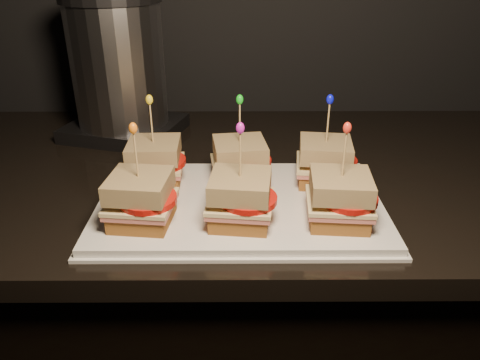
{
  "coord_description": "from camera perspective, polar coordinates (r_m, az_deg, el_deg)",
  "views": [
    {
      "loc": [
        0.33,
        0.8,
        1.33
      ],
      "look_at": [
        0.33,
        1.48,
        0.98
      ],
      "focal_mm": 35.0,
      "sensor_mm": 36.0,
      "label": 1
    }
  ],
  "objects": [
    {
      "name": "sandwich_3_ham",
      "position": [
        0.72,
        -11.92,
        -3.07
      ],
      "size": [
        0.1,
        0.1,
        0.01
      ],
      "primitive_type": "cube",
      "rotation": [
        0.0,
        0.0,
        -0.11
      ],
      "color": "#BF5751",
      "rests_on": "sandwich_3_bread_bot"
    },
    {
      "name": "sandwich_2_bread_top",
      "position": [
        0.83,
        10.39,
        3.67
      ],
      "size": [
        0.1,
        0.1,
        0.03
      ],
      "primitive_type": "cube",
      "rotation": [
        0.0,
        0.0,
        -0.12
      ],
      "color": "#523112",
      "rests_on": "sandwich_2_tomato"
    },
    {
      "name": "sandwich_4_cheese",
      "position": [
        0.7,
        0.03,
        -2.61
      ],
      "size": [
        0.11,
        0.1,
        0.01
      ],
      "primitive_type": "cube",
      "rotation": [
        0.0,
        0.0,
        -0.11
      ],
      "color": "beige",
      "rests_on": "sandwich_4_ham"
    },
    {
      "name": "sandwich_3_frill",
      "position": [
        0.67,
        -12.91,
        6.18
      ],
      "size": [
        0.01,
        0.01,
        0.02
      ],
      "primitive_type": "ellipsoid",
      "color": "orange",
      "rests_on": "sandwich_3_pick"
    },
    {
      "name": "sandwich_3_cheese",
      "position": [
        0.72,
        -11.97,
        -2.59
      ],
      "size": [
        0.11,
        0.1,
        0.01
      ],
      "primitive_type": "cube",
      "rotation": [
        0.0,
        0.0,
        -0.11
      ],
      "color": "beige",
      "rests_on": "sandwich_3_ham"
    },
    {
      "name": "sandwich_1_bread_top",
      "position": [
        0.81,
        -0.03,
        3.71
      ],
      "size": [
        0.1,
        0.1,
        0.03
      ],
      "primitive_type": "cube",
      "rotation": [
        0.0,
        0.0,
        0.13
      ],
      "color": "#523112",
      "rests_on": "sandwich_1_tomato"
    },
    {
      "name": "sandwich_5_bread_top",
      "position": [
        0.71,
        12.21,
        -0.61
      ],
      "size": [
        0.1,
        0.1,
        0.03
      ],
      "primitive_type": "cube",
      "rotation": [
        0.0,
        0.0,
        -0.08
      ],
      "color": "#523112",
      "rests_on": "sandwich_5_tomato"
    },
    {
      "name": "sandwich_5_ham",
      "position": [
        0.72,
        11.95,
        -3.01
      ],
      "size": [
        0.1,
        0.1,
        0.01
      ],
      "primitive_type": "cube",
      "rotation": [
        0.0,
        0.0,
        -0.08
      ],
      "color": "#BF5751",
      "rests_on": "sandwich_5_bread_bot"
    },
    {
      "name": "appliance",
      "position": [
        1.09,
        -14.61,
        13.11
      ],
      "size": [
        0.24,
        0.2,
        0.31
      ],
      "primitive_type": null,
      "color": "silver",
      "rests_on": "granite_slab"
    },
    {
      "name": "sandwich_0_cheese",
      "position": [
        0.84,
        -10.31,
        1.93
      ],
      "size": [
        0.1,
        0.1,
        0.01
      ],
      "primitive_type": "cube",
      "rotation": [
        0.0,
        0.0,
        0.03
      ],
      "color": "beige",
      "rests_on": "sandwich_0_ham"
    },
    {
      "name": "sandwich_5_cheese",
      "position": [
        0.72,
        12.01,
        -2.52
      ],
      "size": [
        0.1,
        0.1,
        0.01
      ],
      "primitive_type": "cube",
      "rotation": [
        0.0,
        0.0,
        -0.08
      ],
      "color": "beige",
      "rests_on": "sandwich_5_ham"
    },
    {
      "name": "sandwich_5_tomato",
      "position": [
        0.71,
        13.1,
        -2.22
      ],
      "size": [
        0.09,
        0.09,
        0.01
      ],
      "primitive_type": "cylinder",
      "color": "#B8140C",
      "rests_on": "sandwich_5_cheese"
    },
    {
      "name": "sandwich_5_bread_bot",
      "position": [
        0.73,
        11.84,
        -4.1
      ],
      "size": [
        0.09,
        0.09,
        0.02
      ],
      "primitive_type": "cube",
      "rotation": [
        0.0,
        0.0,
        -0.08
      ],
      "color": "#5F370F",
      "rests_on": "platter"
    },
    {
      "name": "sandwich_3_tomato",
      "position": [
        0.71,
        -11.16,
        -2.3
      ],
      "size": [
        0.09,
        0.09,
        0.01
      ],
      "primitive_type": "cylinder",
      "color": "#B8140C",
      "rests_on": "sandwich_3_cheese"
    },
    {
      "name": "sandwich_1_pick",
      "position": [
        0.8,
        -0.03,
        6.69
      ],
      "size": [
        0.0,
        0.0,
        0.09
      ],
      "primitive_type": "cylinder",
      "color": "tan",
      "rests_on": "sandwich_1_bread_top"
    },
    {
      "name": "sandwich_2_ham",
      "position": [
        0.84,
        10.2,
        1.54
      ],
      "size": [
        0.11,
        0.1,
        0.01
      ],
      "primitive_type": "cube",
      "rotation": [
        0.0,
        0.0,
        -0.12
      ],
      "color": "#BF5751",
      "rests_on": "sandwich_2_bread_bot"
    },
    {
      "name": "sandwich_3_bread_top",
      "position": [
        0.71,
        -12.18,
        -0.67
      ],
      "size": [
        0.1,
        0.1,
        0.03
      ],
      "primitive_type": "cube",
      "rotation": [
        0.0,
        0.0,
        -0.11
      ],
      "color": "#523112",
      "rests_on": "sandwich_3_tomato"
    },
    {
      "name": "granite_slab",
      "position": [
        0.95,
        1.5,
        0.67
      ],
      "size": [
        2.18,
        0.72,
        0.04
      ],
      "primitive_type": "cube",
      "color": "black",
      "rests_on": "cabinet"
    },
    {
      "name": "sandwich_1_cheese",
      "position": [
        0.82,
        -0.03,
        1.98
      ],
      "size": [
        0.11,
        0.1,
        0.01
      ],
      "primitive_type": "cube",
      "rotation": [
        0.0,
        0.0,
        0.13
      ],
      "color": "beige",
      "rests_on": "sandwich_1_ham"
    },
    {
      "name": "sandwich_2_cheese",
      "position": [
        0.84,
        10.24,
        1.97
      ],
      "size": [
        0.11,
        0.1,
        0.01
      ],
      "primitive_type": "cube",
      "rotation": [
        0.0,
        0.0,
        -0.12
      ],
      "color": "beige",
      "rests_on": "sandwich_2_ham"
    },
    {
      "name": "sandwich_2_pick",
      "position": [
        0.81,
        10.65,
        6.6
      ],
      "size": [
        0.0,
        0.0,
        0.09
      ],
      "primitive_type": "cylinder",
      "color": "tan",
      "rests_on": "sandwich_2_bread_top"
    },
    {
      "name": "sandwich_0_tomato",
      "position": [
        0.83,
        -9.6,
        2.23
      ],
      "size": [
        0.09,
        0.09,
        0.01
      ],
      "primitive_type": "cylinder",
      "color": "#B8140C",
      "rests_on": "sandwich_0_cheese"
    },
    {
      "name": "sandwich_4_ham",
      "position": [
        0.71,
        0.03,
        -3.11
      ],
      "size": [
        0.1,
        0.1,
        0.01
      ],
      "primitive_type": "cube",
      "rotation": [
        0.0,
        0.0,
        -0.11
      ],
      "color": "#BF5751",
      "rests_on": "sandwich_4_bread_bot"
    },
    {
      "name": "sandwich_3_bread_bot",
      "position": [
        0.73,
        -11.8,
        -4.16
      ],
      "size": [
        0.1,
        0.1,
        0.02
      ],
      "primitive_type": "cube",
      "rotation": [
        0.0,
        0.0,
        -0.11
      ],
      "color": "#5F370F",
      "rests_on": "platter"
    },
    {
      "name": "sandwich_3_pick",
      "position": [
        0.69,
        -12.53,
        2.66
      ],
      "size": [
        0.0,
        0.0,
        0.09
      ],
      "primitive_type": "cylinder",
      "color": "tan",
      "rests_on": "sandwich_3_bread_top"
    },
    {
      "name": "sandwich_0_ham",
      "position": [
        0.84,
        -10.27,
        1.49
      ],
      "size": [
        0.1,
        0.09,
        0.01
      ],
      "primitive_type": "cube",
      "rotation": [
        0.0,
        0.0,
        0.03
      ],
      "color": "#BF5751",
      "rests_on": "sandwich_0_bread_bot"
    },
    {
      "name": "sandwich_1_bread_bot",
      "position": [
        0.83,
        -0.03,
        0.55
      ],
      "size": [
        0.1,
        0.1,
        0.02
      ],
      "primitive_type": "cube",
      "rotation": [
        0.0,
        0.0,
        0.13
      ],
      "color": "#5F370F",
      "rests_on": "platter"
    },
    {
      "name": "sandwich_2_bread_bot",
      "position": [
        0.85,
        10.12,
        0.56
      ],
      "size": [
        0.1,
        0.1,
        0.02
      ],
      "primitive_type": "cube",
      "rotation": [
        0.0,
        0.0,
        -0.12
      ],
      "color": "#5F370F",
      "rests_on": "platter"
    },
    {
      "name": "sandwich_5_frill",
      "position": [
        0.67,
        12.94,
        6.22
      ],
      "size": [
        0.01,
        0.01,
        0.02
      ],
      "primitive_type": "ellipsoid",
      "color": "red",
      "rests_on": "sandwich_5_pick"
    },
    {
      "name": "appliance_base",
      "position": [
        1.13,
        -13.79,
        6.16
      ],
      "size": [
        0.29,
        0.26,
        0.03
      ],
      "primitive_type": "cube",
      "rotation": [
        0.0,
        0.0,
        -0.28
      ],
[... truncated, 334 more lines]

